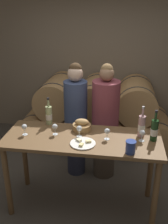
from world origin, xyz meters
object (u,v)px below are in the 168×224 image
at_px(wine_bottle_red, 154,130).
at_px(wine_glass_far_right, 142,133).
at_px(wine_glass_left, 55,127).
at_px(cheese_plate, 83,143).
at_px(wine_bottle_rose, 142,126).
at_px(tasting_table, 82,148).
at_px(wine_bottle_white, 49,115).
at_px(person_left, 76,120).
at_px(bread_basket, 82,126).
at_px(wine_glass_right, 107,132).
at_px(person_right, 105,123).
at_px(wine_glass_center, 79,129).
at_px(wine_glass_far_left, 24,127).
at_px(blue_crock, 131,147).

distance_m(wine_bottle_red, wine_glass_far_right, 0.13).
bearing_deg(wine_glass_left, cheese_plate, -26.32).
xyz_separation_m(wine_bottle_red, wine_bottle_rose, (-0.13, 0.08, 0.00)).
xyz_separation_m(tasting_table, cheese_plate, (0.03, -0.14, 0.14)).
height_order(wine_bottle_white, wine_glass_far_right, wine_bottle_white).
bearing_deg(cheese_plate, person_left, 105.24).
bearing_deg(bread_basket, wine_glass_right, -31.36).
bearing_deg(person_right, wine_glass_center, -110.55).
xyz_separation_m(tasting_table, wine_glass_center, (-0.04, 0.02, 0.22)).
distance_m(person_left, wine_glass_far_left, 0.86).
xyz_separation_m(tasting_table, blue_crock, (0.52, -0.25, 0.20)).
xyz_separation_m(wine_bottle_red, wine_bottle_white, (-1.23, 0.24, -0.01)).
bearing_deg(wine_glass_center, person_left, 103.45).
xyz_separation_m(wine_glass_far_left, wine_glass_left, (0.34, 0.06, 0.00)).
height_order(wine_bottle_rose, wine_glass_left, wine_bottle_rose).
height_order(blue_crock, wine_glass_far_right, blue_crock).
height_order(bread_basket, wine_glass_right, bread_basket).
xyz_separation_m(person_left, person_right, (0.40, -0.00, -0.02)).
relative_size(person_right, wine_glass_far_right, 12.59).
xyz_separation_m(wine_bottle_rose, wine_glass_right, (-0.37, -0.14, -0.03)).
bearing_deg(blue_crock, cheese_plate, 167.71).
height_order(tasting_table, wine_glass_right, wine_glass_right).
bearing_deg(person_left, wine_glass_right, -55.35).
height_order(tasting_table, person_left, person_left).
xyz_separation_m(tasting_table, wine_bottle_white, (-0.46, 0.29, 0.25)).
height_order(wine_bottle_white, wine_glass_left, wine_bottle_white).
bearing_deg(wine_bottle_white, wine_bottle_red, -10.89).
relative_size(wine_glass_center, wine_glass_right, 1.00).
relative_size(wine_bottle_white, cheese_plate, 1.25).
xyz_separation_m(wine_bottle_red, wine_glass_far_right, (-0.13, -0.04, -0.03)).
height_order(bread_basket, wine_glass_far_right, bread_basket).
distance_m(wine_bottle_red, wine_bottle_white, 1.25).
xyz_separation_m(person_left, wine_glass_far_right, (0.84, -0.66, 0.19)).
bearing_deg(wine_bottle_white, person_left, 55.66).
relative_size(tasting_table, blue_crock, 12.99).
bearing_deg(wine_glass_center, wine_glass_right, -3.95).
bearing_deg(blue_crock, wine_glass_far_left, 169.34).
distance_m(person_left, cheese_plate, 0.85).
xyz_separation_m(person_right, bread_basket, (-0.24, -0.49, 0.17)).
relative_size(cheese_plate, wine_glass_right, 2.10).
relative_size(wine_glass_far_left, wine_glass_center, 1.00).
distance_m(bread_basket, wine_glass_far_right, 0.70).
bearing_deg(wine_glass_right, person_left, 124.65).
relative_size(person_right, cheese_plate, 5.99).
bearing_deg(wine_bottle_rose, bread_basket, 175.72).
bearing_deg(person_right, tasting_table, -107.17).
bearing_deg(wine_bottle_rose, person_right, 129.04).
height_order(tasting_table, wine_bottle_red, wine_bottle_red).
distance_m(person_right, blue_crock, 1.00).
xyz_separation_m(blue_crock, wine_glass_far_right, (0.12, 0.27, 0.02)).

